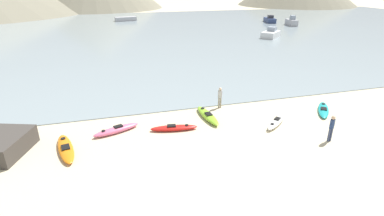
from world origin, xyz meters
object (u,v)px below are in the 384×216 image
(kayak_on_sand_0, at_px, (208,115))
(kayak_on_sand_2, at_px, (276,122))
(kayak_on_sand_1, at_px, (116,130))
(moored_boat_4, at_px, (270,20))
(kayak_on_sand_3, at_px, (66,148))
(kayak_on_sand_5, at_px, (174,128))
(kayak_on_sand_4, at_px, (323,110))
(moored_boat_0, at_px, (292,22))
(person_near_waterline, at_px, (220,96))
(moored_boat_2, at_px, (126,19))
(person_near_foreground, at_px, (332,127))
(moored_boat_3, at_px, (271,34))

(kayak_on_sand_0, bearing_deg, kayak_on_sand_2, -28.24)
(kayak_on_sand_1, height_order, moored_boat_4, moored_boat_4)
(moored_boat_4, bearing_deg, kayak_on_sand_3, -129.86)
(kayak_on_sand_5, bearing_deg, kayak_on_sand_0, 23.76)
(kayak_on_sand_3, xyz_separation_m, kayak_on_sand_4, (17.39, 0.77, -0.03))
(kayak_on_sand_3, relative_size, moored_boat_0, 1.01)
(person_near_waterline, distance_m, moored_boat_4, 49.74)
(kayak_on_sand_2, xyz_separation_m, kayak_on_sand_5, (-6.67, 1.02, -0.02))
(kayak_on_sand_5, relative_size, moored_boat_2, 0.62)
(kayak_on_sand_3, xyz_separation_m, kayak_on_sand_5, (6.34, 0.82, -0.00))
(kayak_on_sand_5, distance_m, person_near_foreground, 9.39)
(kayak_on_sand_4, relative_size, moored_boat_3, 0.69)
(kayak_on_sand_1, height_order, moored_boat_2, moored_boat_2)
(moored_boat_4, bearing_deg, kayak_on_sand_2, -118.54)
(kayak_on_sand_5, height_order, person_near_waterline, person_near_waterline)
(kayak_on_sand_0, xyz_separation_m, kayak_on_sand_5, (-2.62, -1.16, -0.03))
(kayak_on_sand_2, relative_size, moored_boat_4, 0.52)
(moored_boat_0, bearing_deg, moored_boat_3, -134.43)
(kayak_on_sand_0, xyz_separation_m, person_near_foreground, (5.92, -4.98, 0.75))
(kayak_on_sand_4, relative_size, kayak_on_sand_5, 0.96)
(moored_boat_3, xyz_separation_m, moored_boat_4, (9.10, 16.70, -0.03))
(kayak_on_sand_1, height_order, person_near_foreground, person_near_foreground)
(kayak_on_sand_4, bearing_deg, moored_boat_2, 100.30)
(kayak_on_sand_3, bearing_deg, moored_boat_4, 50.14)
(person_near_waterline, bearing_deg, kayak_on_sand_4, -20.89)
(kayak_on_sand_1, distance_m, person_near_foreground, 12.90)
(moored_boat_2, xyz_separation_m, moored_boat_3, (21.22, -27.88, 0.14))
(kayak_on_sand_2, bearing_deg, kayak_on_sand_0, 151.76)
(kayak_on_sand_0, height_order, moored_boat_4, moored_boat_4)
(person_near_waterline, height_order, moored_boat_2, person_near_waterline)
(person_near_foreground, bearing_deg, kayak_on_sand_2, 123.81)
(person_near_waterline, distance_m, moored_boat_2, 52.89)
(person_near_foreground, xyz_separation_m, person_near_waterline, (-4.49, 6.43, -0.02))
(person_near_foreground, height_order, person_near_waterline, person_near_foreground)
(moored_boat_0, height_order, moored_boat_2, moored_boat_0)
(kayak_on_sand_2, height_order, moored_boat_3, moored_boat_3)
(kayak_on_sand_1, bearing_deg, kayak_on_sand_5, -10.82)
(kayak_on_sand_5, bearing_deg, moored_boat_4, 54.74)
(moored_boat_2, height_order, moored_boat_3, moored_boat_3)
(kayak_on_sand_0, bearing_deg, kayak_on_sand_4, -8.20)
(moored_boat_0, bearing_deg, kayak_on_sand_0, -129.09)
(kayak_on_sand_3, xyz_separation_m, person_near_waterline, (10.39, 3.43, 0.75))
(kayak_on_sand_1, height_order, kayak_on_sand_5, kayak_on_sand_1)
(moored_boat_0, xyz_separation_m, moored_boat_2, (-32.17, 16.71, -0.27))
(moored_boat_3, bearing_deg, kayak_on_sand_4, -111.99)
(person_near_foreground, bearing_deg, kayak_on_sand_4, 56.41)
(kayak_on_sand_3, xyz_separation_m, moored_boat_2, (7.30, 56.23, 0.33))
(kayak_on_sand_0, bearing_deg, moored_boat_3, 53.44)
(kayak_on_sand_0, relative_size, moored_boat_4, 0.71)
(moored_boat_2, bearing_deg, kayak_on_sand_2, -84.22)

